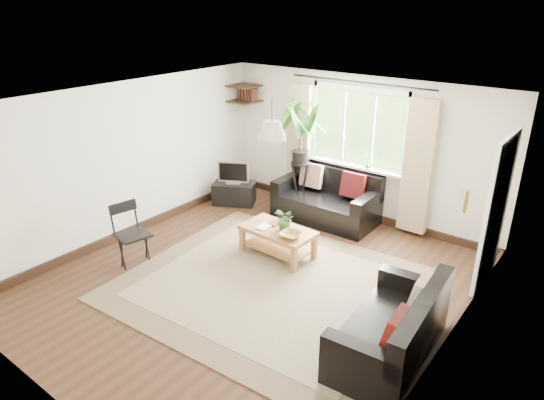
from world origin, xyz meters
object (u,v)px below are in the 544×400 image
Objects in this scene: palm_stand at (300,158)px; tv_stand at (234,193)px; sofa_back at (326,197)px; coffee_table at (278,242)px; folding_chair at (133,236)px; sofa_right at (390,324)px.

tv_stand is at bearing -157.27° from palm_stand.
sofa_back is 1.61× the size of coffee_table.
folding_chair reaches higher than coffee_table.
sofa_back is at bearing -4.93° from palm_stand.
tv_stand is (-1.81, 1.08, -0.02)m from coffee_table.
sofa_back reaches higher than tv_stand.
sofa_back is 2.32× the size of tv_stand.
sofa_back is at bearing -14.17° from folding_chair.
sofa_right is at bearing -41.35° from palm_stand.
palm_stand is (-0.68, 1.55, 0.76)m from coffee_table.
sofa_right is 4.53m from tv_stand.
folding_chair reaches higher than tv_stand.
tv_stand is at bearing -166.78° from sofa_back.
folding_chair is at bearing -135.57° from coffee_table.
sofa_right is at bearing -72.67° from folding_chair.
sofa_back is 1.52m from coffee_table.
tv_stand is 0.83× the size of folding_chair.
sofa_back is 1.76m from tv_stand.
folding_chair is (-0.78, -2.98, -0.53)m from palm_stand.
palm_stand is 2.19× the size of folding_chair.
tv_stand is 0.38× the size of palm_stand.
coffee_table is 2.11m from tv_stand.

